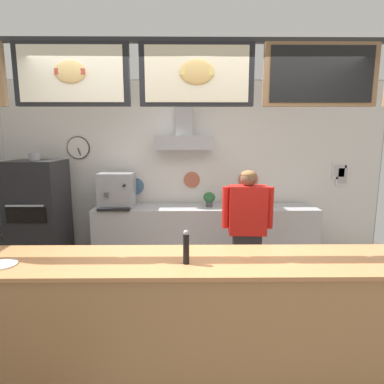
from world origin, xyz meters
TOP-DOWN VIEW (x-y plane):
  - ground_plane at (0.00, 0.00)m, footprint 6.94×6.94m
  - back_wall_assembly at (-0.01, 2.18)m, footprint 5.79×2.50m
  - service_counter at (0.00, -0.32)m, footprint 4.14×0.65m
  - back_prep_counter at (0.18, 1.93)m, footprint 3.19×0.54m
  - pizza_oven at (-2.14, 1.73)m, footprint 0.68×0.71m
  - shop_worker at (0.60, 0.91)m, footprint 0.57×0.24m
  - espresso_machine at (-1.09, 1.90)m, footprint 0.49×0.47m
  - potted_oregano at (0.57, 1.94)m, footprint 0.21×0.21m
  - potted_rosemary at (0.23, 1.94)m, footprint 0.17×0.17m
  - pepper_grinder at (-0.08, -0.40)m, footprint 0.04×0.04m
  - condiment_plate at (-1.38, -0.42)m, footprint 0.19×0.19m

SIDE VIEW (x-z plane):
  - ground_plane at x=0.00m, z-range 0.00..0.00m
  - back_prep_counter at x=0.18m, z-range -0.01..0.92m
  - service_counter at x=0.00m, z-range 0.00..1.01m
  - pizza_oven at x=-2.14m, z-range -0.05..1.66m
  - shop_worker at x=0.60m, z-range 0.05..1.61m
  - condiment_plate at x=-1.38m, z-range 1.01..1.03m
  - potted_rosemary at x=0.23m, z-range 0.94..1.15m
  - potted_oregano at x=0.57m, z-range 0.95..1.22m
  - pepper_grinder at x=-0.08m, z-range 1.01..1.26m
  - espresso_machine at x=-1.09m, z-range 0.92..1.42m
  - back_wall_assembly at x=-0.01m, z-range 0.09..2.84m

